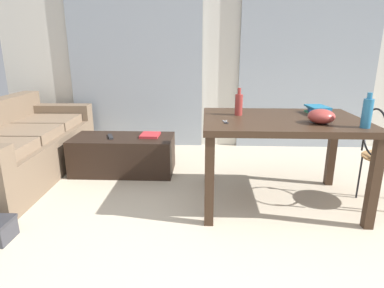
# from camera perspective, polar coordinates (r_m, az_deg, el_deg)

# --- Properties ---
(ground_plane) EXTENTS (7.51, 7.51, 0.00)m
(ground_plane) POSITION_cam_1_polar(r_m,az_deg,el_deg) (2.80, 6.18, -11.30)
(ground_plane) COLOR beige
(wall_back) EXTENTS (5.86, 0.10, 2.68)m
(wall_back) POSITION_cam_1_polar(r_m,az_deg,el_deg) (4.44, 5.13, 16.89)
(wall_back) COLOR silver
(wall_back) RESTS_ON ground
(curtains) EXTENTS (4.01, 0.03, 2.32)m
(curtains) POSITION_cam_1_polar(r_m,az_deg,el_deg) (4.36, 5.11, 14.52)
(curtains) COLOR #99A3AD
(curtains) RESTS_ON ground
(couch) EXTENTS (0.94, 2.11, 0.77)m
(couch) POSITION_cam_1_polar(r_m,az_deg,el_deg) (3.86, -28.59, -0.60)
(couch) COLOR brown
(couch) RESTS_ON ground
(coffee_table) EXTENTS (1.08, 0.51, 0.39)m
(coffee_table) POSITION_cam_1_polar(r_m,az_deg,el_deg) (3.59, -11.99, -1.81)
(coffee_table) COLOR black
(coffee_table) RESTS_ON ground
(craft_table) EXTENTS (1.29, 0.92, 0.75)m
(craft_table) POSITION_cam_1_polar(r_m,az_deg,el_deg) (2.78, 15.51, 2.49)
(craft_table) COLOR #382619
(craft_table) RESTS_ON ground
(wire_chair) EXTENTS (0.40, 0.40, 0.85)m
(wire_chair) POSITION_cam_1_polar(r_m,az_deg,el_deg) (3.08, 30.41, -0.61)
(wire_chair) COLOR #B7844C
(wire_chair) RESTS_ON ground
(bottle_near) EXTENTS (0.07, 0.07, 0.25)m
(bottle_near) POSITION_cam_1_polar(r_m,az_deg,el_deg) (2.62, 28.52, 4.88)
(bottle_near) COLOR teal
(bottle_near) RESTS_ON craft_table
(bottle_far) EXTENTS (0.07, 0.07, 0.23)m
(bottle_far) POSITION_cam_1_polar(r_m,az_deg,el_deg) (2.79, 8.26, 6.99)
(bottle_far) COLOR #99332D
(bottle_far) RESTS_ON craft_table
(bowl) EXTENTS (0.20, 0.20, 0.11)m
(bowl) POSITION_cam_1_polar(r_m,az_deg,el_deg) (2.64, 21.86, 4.56)
(bowl) COLOR #9E3833
(bowl) RESTS_ON craft_table
(book_stack) EXTENTS (0.20, 0.25, 0.07)m
(book_stack) POSITION_cam_1_polar(r_m,az_deg,el_deg) (3.04, 21.34, 5.62)
(book_stack) COLOR #2D7F56
(book_stack) RESTS_ON craft_table
(scissors) EXTENTS (0.05, 0.10, 0.00)m
(scissors) POSITION_cam_1_polar(r_m,az_deg,el_deg) (2.51, 5.99, 3.84)
(scissors) COLOR #9EA0A5
(scissors) RESTS_ON craft_table
(tv_remote_primary) EXTENTS (0.11, 0.19, 0.02)m
(tv_remote_primary) POSITION_cam_1_polar(r_m,az_deg,el_deg) (3.54, -14.19, 1.28)
(tv_remote_primary) COLOR #232326
(tv_remote_primary) RESTS_ON coffee_table
(magazine) EXTENTS (0.20, 0.24, 0.03)m
(magazine) POSITION_cam_1_polar(r_m,az_deg,el_deg) (3.51, -7.40, 1.58)
(magazine) COLOR red
(magazine) RESTS_ON coffee_table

